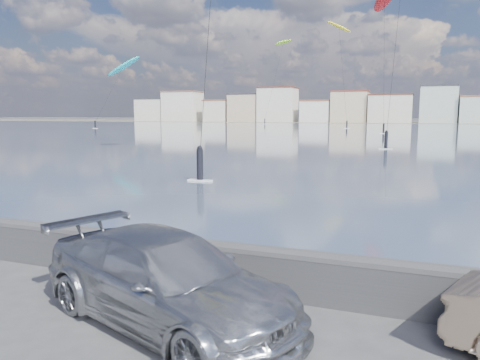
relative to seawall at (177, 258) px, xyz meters
The scene contains 10 objects.
ground 2.76m from the seawall, 90.00° to the right, with size 700.00×700.00×0.00m, color #333335.
bay_water 88.80m from the seawall, 90.00° to the left, with size 500.00×177.00×0.00m, color #34425F.
far_shore_strip 197.30m from the seawall, 90.00° to the left, with size 500.00×60.00×0.00m, color #4C473D.
seawall is the anchor object (origin of this frame).
far_buildings 183.39m from the seawall, 89.59° to the left, with size 240.79×13.26×14.60m.
car_silver 1.98m from the seawall, 66.67° to the right, with size 2.25×5.54×1.61m, color #A3A5AB.
kitesurfer_1 123.94m from the seawall, 125.11° to the left, with size 10.16×16.46×19.32m.
kitesurfer_2 119.23m from the seawall, 97.66° to the left, with size 7.85×10.00×27.31m.
kitesurfer_7 164.61m from the seawall, 104.99° to the left, with size 7.22×14.88×30.67m.
kitesurfer_12 91.72m from the seawall, 91.70° to the left, with size 6.17×11.61×27.63m.
Camera 1 is at (4.86, -6.11, 3.75)m, focal length 35.00 mm.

